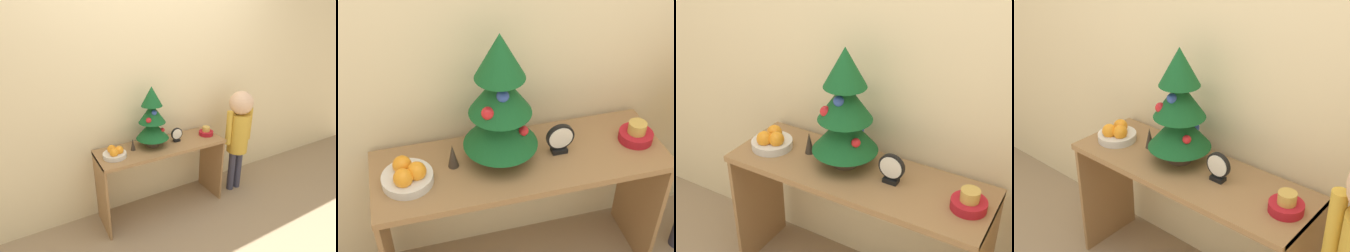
# 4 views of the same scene
# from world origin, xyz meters

# --- Properties ---
(back_wall) EXTENTS (7.00, 0.05, 2.50)m
(back_wall) POSITION_xyz_m (0.00, 0.46, 1.25)
(back_wall) COLOR beige
(back_wall) RESTS_ON ground_plane
(console_table) EXTENTS (1.22, 0.41, 0.70)m
(console_table) POSITION_xyz_m (0.00, 0.21, 0.55)
(console_table) COLOR olive
(console_table) RESTS_ON ground_plane
(mini_tree) EXTENTS (0.30, 0.30, 0.56)m
(mini_tree) POSITION_xyz_m (-0.08, 0.24, 0.97)
(mini_tree) COLOR #4C3828
(mini_tree) RESTS_ON console_table
(fruit_bowl) EXTENTS (0.20, 0.20, 0.10)m
(fruit_bowl) POSITION_xyz_m (-0.46, 0.18, 0.74)
(fruit_bowl) COLOR silver
(fruit_bowl) RESTS_ON console_table
(singing_bowl) EXTENTS (0.15, 0.15, 0.09)m
(singing_bowl) POSITION_xyz_m (0.51, 0.20, 0.73)
(singing_bowl) COLOR #AD1923
(singing_bowl) RESTS_ON console_table
(desk_clock) EXTENTS (0.12, 0.04, 0.14)m
(desk_clock) POSITION_xyz_m (0.16, 0.21, 0.77)
(desk_clock) COLOR black
(desk_clock) RESTS_ON console_table
(figurine) EXTENTS (0.04, 0.04, 0.11)m
(figurine) POSITION_xyz_m (-0.28, 0.23, 0.75)
(figurine) COLOR #382D23
(figurine) RESTS_ON console_table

